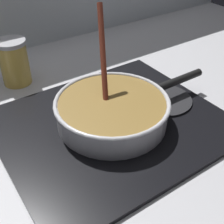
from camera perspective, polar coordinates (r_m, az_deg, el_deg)
The scene contains 6 objects.
ground at distance 0.63m, azimuth -0.72°, elevation -18.33°, with size 2.40×1.60×0.04m, color #B7B7BC.
hob_plate at distance 0.78m, azimuth 0.00°, elevation -2.24°, with size 0.56×0.48×0.01m, color black.
burner_ring at distance 0.77m, azimuth 0.00°, elevation -1.66°, with size 0.17×0.17×0.01m, color #592D0C.
spare_burner at distance 0.87m, azimuth 9.71°, elevation 2.38°, with size 0.16×0.16×0.01m, color #262628.
cooking_pan at distance 0.75m, azimuth 0.10°, elevation 0.38°, with size 0.46×0.29×0.27m.
condiment_jar at distance 0.98m, azimuth -18.13°, elevation 9.01°, with size 0.09×0.09×0.14m.
Camera 1 is at (-0.20, -0.30, 0.49)m, focal length 48.03 mm.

